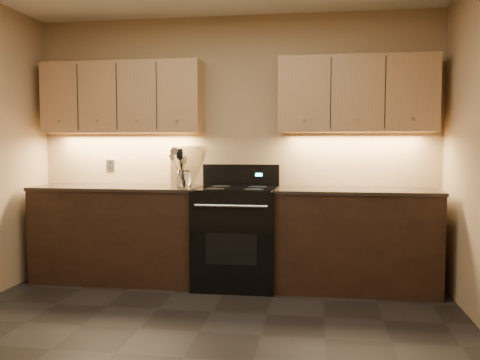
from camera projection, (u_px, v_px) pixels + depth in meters
The scene contains 15 objects.
floor at pixel (183, 358), 3.19m from camera, with size 4.00×4.00×0.00m, color black.
wall_back at pixel (234, 148), 5.07m from camera, with size 4.00×0.04×2.60m, color tan.
counter_left at pixel (119, 233), 4.99m from camera, with size 1.62×0.62×0.93m.
counter_right at pixel (355, 239), 4.66m from camera, with size 1.46×0.62×0.93m.
stove at pixel (237, 235), 4.80m from camera, with size 0.76×0.68×1.14m.
upper_cab_left at pixel (122, 98), 5.05m from camera, with size 1.60×0.30×0.70m, color tan.
upper_cab_right at pixel (356, 95), 4.71m from camera, with size 1.44×0.30×0.70m, color tan.
outlet_plate at pixel (110, 165), 5.27m from camera, with size 0.09×0.01×0.12m, color #B2B5BA.
utensil_crock at pixel (184, 180), 4.80m from camera, with size 0.16×0.16×0.16m.
cutting_board at pixel (186, 165), 5.11m from camera, with size 0.32×0.02×0.40m, color #DCBB76.
wooden_spoon at pixel (180, 171), 4.78m from camera, with size 0.06×0.06×0.28m, color #DCBB76, non-canonical shape.
black_spoon at pixel (184, 169), 4.80m from camera, with size 0.06×0.06×0.33m, color black, non-canonical shape.
black_turner at pixel (185, 167), 4.77m from camera, with size 0.08×0.08×0.37m, color black, non-canonical shape.
steel_spatula at pixel (186, 168), 4.79m from camera, with size 0.08×0.08×0.34m, color silver, non-canonical shape.
steel_skimmer at pixel (187, 166), 4.77m from camera, with size 0.09×0.09×0.37m, color silver, non-canonical shape.
Camera 1 is at (0.81, -3.01, 1.34)m, focal length 38.00 mm.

